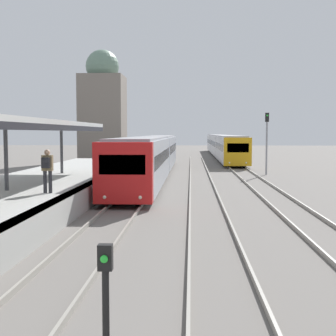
{
  "coord_description": "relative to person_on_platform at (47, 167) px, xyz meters",
  "views": [
    {
      "loc": [
        2.88,
        -1.57,
        3.29
      ],
      "look_at": [
        1.78,
        20.86,
        1.59
      ],
      "focal_mm": 50.0,
      "sensor_mm": 36.0,
      "label": 1
    }
  ],
  "objects": [
    {
      "name": "platform_canopy",
      "position": [
        -1.84,
        0.74,
        1.72
      ],
      "size": [
        4.0,
        19.97,
        2.82
      ],
      "color": "beige",
      "rests_on": "station_platform"
    },
    {
      "name": "person_on_platform",
      "position": [
        0.0,
        0.0,
        0.0
      ],
      "size": [
        0.4,
        0.4,
        1.66
      ],
      "color": "#2D2D33",
      "rests_on": "station_platform"
    },
    {
      "name": "train_near",
      "position": [
        2.57,
        17.56,
        -0.3
      ],
      "size": [
        2.55,
        31.06,
        3.01
      ],
      "color": "red",
      "rests_on": "ground_plane"
    },
    {
      "name": "train_far",
      "position": [
        9.71,
        46.88,
        -0.33
      ],
      "size": [
        2.52,
        43.67,
        2.97
      ],
      "color": "gold",
      "rests_on": "ground_plane"
    },
    {
      "name": "signal_post_near",
      "position": [
        4.29,
        -11.2,
        -0.88
      ],
      "size": [
        0.2,
        0.21,
        1.77
      ],
      "color": "black",
      "rests_on": "ground_plane"
    },
    {
      "name": "signal_mast_far",
      "position": [
        11.36,
        19.41,
        1.08
      ],
      "size": [
        0.28,
        0.29,
        4.83
      ],
      "color": "gray",
      "rests_on": "ground_plane"
    },
    {
      "name": "distant_domed_building",
      "position": [
        -4.37,
        34.49,
        3.89
      ],
      "size": [
        4.76,
        4.76,
        12.43
      ],
      "color": "slate",
      "rests_on": "ground_plane"
    }
  ]
}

